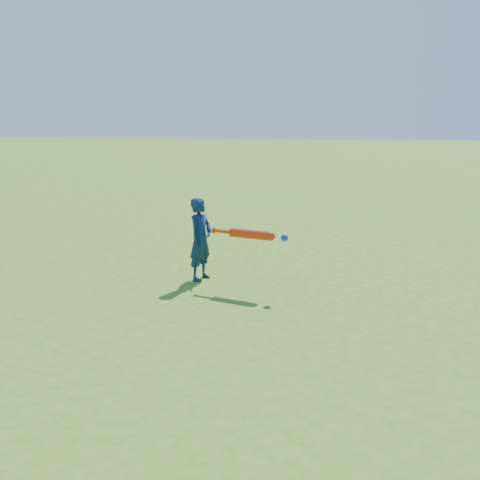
{
  "coord_description": "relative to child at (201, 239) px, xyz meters",
  "views": [
    {
      "loc": [
        1.11,
        -5.58,
        1.84
      ],
      "look_at": [
        0.06,
        0.04,
        0.52
      ],
      "focal_mm": 40.0,
      "sensor_mm": 36.0,
      "label": 1
    }
  ],
  "objects": [
    {
      "name": "child",
      "position": [
        0.0,
        0.0,
        0.0
      ],
      "size": [
        0.33,
        0.4,
        0.95
      ],
      "primitive_type": "imported",
      "rotation": [
        0.0,
        0.0,
        1.24
      ],
      "color": "#0F2348",
      "rests_on": "ground"
    },
    {
      "name": "bat_swing",
      "position": [
        0.65,
        -0.24,
        0.13
      ],
      "size": [
        0.87,
        0.3,
        0.1
      ],
      "rotation": [
        0.0,
        0.0,
        -0.27
      ],
      "color": "red",
      "rests_on": "ground"
    },
    {
      "name": "ground",
      "position": [
        0.43,
        -0.18,
        -0.48
      ],
      "size": [
        80.0,
        80.0,
        0.0
      ],
      "primitive_type": "plane",
      "color": "#396818",
      "rests_on": "ground"
    }
  ]
}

